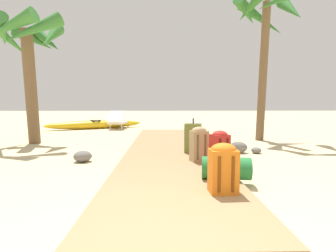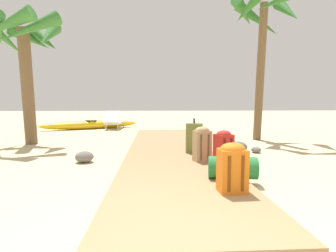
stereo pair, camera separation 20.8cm
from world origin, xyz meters
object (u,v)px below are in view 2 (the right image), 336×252
backpack_tan (202,143)px  backpack_red (224,147)px  suitcase_olive (194,138)px  palm_tree_near_right (264,23)px  duffel_bag_green (232,167)px  suitcase_blue (194,135)px  kayak (91,125)px  palm_tree_far_left (23,44)px  backpack_orange (232,166)px  lounge_chair (114,121)px

backpack_tan → backpack_red: bearing=-51.1°
suitcase_olive → palm_tree_near_right: size_ratio=0.16×
duffel_bag_green → suitcase_blue: bearing=93.3°
backpack_red → kayak: 7.98m
backpack_red → kayak: (-3.77, 7.03, -0.20)m
suitcase_blue → duffel_bag_green: bearing=-86.7°
suitcase_blue → duffel_bag_green: (0.14, -2.54, -0.13)m
palm_tree_near_right → palm_tree_far_left: palm_tree_near_right is taller
backpack_orange → palm_tree_far_left: (-4.21, 4.16, 2.22)m
backpack_red → lounge_chair: size_ratio=0.36×
suitcase_blue → kayak: suitcase_blue is taller
lounge_chair → duffel_bag_green: bearing=-70.7°
backpack_red → lounge_chair: 7.54m
backpack_orange → kayak: bearing=113.0°
palm_tree_far_left → lounge_chair: palm_tree_far_left is taller
backpack_red → backpack_orange: 1.30m
backpack_tan → lounge_chair: lounge_chair is taller
duffel_bag_green → backpack_tan: (-0.21, 1.09, 0.17)m
backpack_tan → suitcase_olive: (-0.01, 0.82, -0.02)m
backpack_red → backpack_tan: 0.46m
palm_tree_near_right → lounge_chair: palm_tree_near_right is taller
backpack_red → suitcase_olive: size_ratio=0.83×
backpack_red → kayak: bearing=118.2°
backpack_red → palm_tree_far_left: (-4.45, 2.88, 2.21)m
backpack_tan → lounge_chair: size_ratio=0.38×
backpack_orange → backpack_tan: bearing=91.7°
backpack_red → lounge_chair: (-2.79, 7.01, -0.06)m
palm_tree_far_left → backpack_tan: bearing=-31.2°
backpack_red → palm_tree_near_right: size_ratio=0.14×
suitcase_olive → backpack_red: bearing=-75.7°
backpack_tan → palm_tree_far_left: bearing=148.8°
suitcase_blue → suitcase_olive: size_ratio=0.96×
backpack_tan → palm_tree_near_right: 4.83m
suitcase_blue → palm_tree_far_left: 4.91m
suitcase_blue → suitcase_olive: bearing=-97.4°
backpack_tan → palm_tree_far_left: 5.34m
palm_tree_far_left → kayak: (0.68, 4.15, -2.42)m
duffel_bag_green → kayak: 8.60m
backpack_orange → lounge_chair: 8.66m
backpack_orange → kayak: (-3.53, 8.31, -0.20)m
backpack_orange → palm_tree_far_left: size_ratio=0.17×
suitcase_olive → kayak: (-3.47, 5.86, -0.20)m
suitcase_blue → backpack_tan: 1.45m
suitcase_blue → backpack_red: 1.82m
backpack_orange → lounge_chair: size_ratio=0.36×
suitcase_olive → kayak: 6.81m
backpack_orange → suitcase_olive: size_ratio=0.82×
suitcase_blue → backpack_orange: (-0.02, -3.08, 0.02)m
duffel_bag_green → palm_tree_far_left: palm_tree_far_left is taller
backpack_red → backpack_tan: bearing=128.9°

